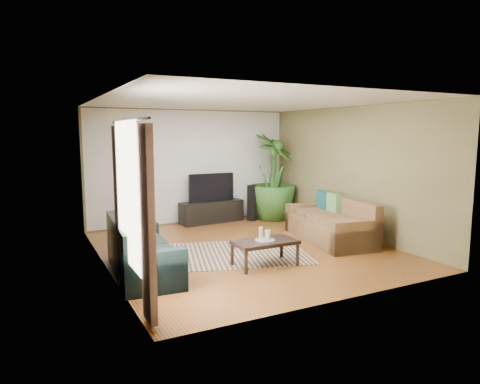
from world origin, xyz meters
TOP-DOWN VIEW (x-y plane):
  - floor at (0.00, 0.00)m, footprint 5.50×5.50m
  - ceiling at (0.00, 0.00)m, footprint 5.50×5.50m
  - wall_back at (0.00, 2.75)m, footprint 5.00×0.00m
  - wall_front at (0.00, -2.75)m, footprint 5.00×0.00m
  - wall_left at (-2.50, 0.00)m, footprint 0.00×5.50m
  - wall_right at (2.50, 0.00)m, footprint 0.00×5.50m
  - backwall_panel at (0.00, 2.74)m, footprint 4.90×0.00m
  - window_pane at (-2.48, -1.60)m, footprint 0.00×1.80m
  - curtain_near at (-2.43, -2.35)m, footprint 0.08×0.35m
  - curtain_far at (-2.43, -0.85)m, footprint 0.08×0.35m
  - curtain_rod at (-2.43, -1.60)m, footprint 0.03×1.90m
  - sofa_left at (-2.05, -0.56)m, footprint 0.98×2.03m
  - sofa_right at (1.81, -0.19)m, footprint 1.32×2.30m
  - area_rug at (-0.29, -0.22)m, footprint 2.91×2.42m
  - coffee_table at (-0.18, -1.04)m, footprint 1.04×0.57m
  - candle_tray at (-0.18, -1.04)m, footprint 0.32×0.32m
  - candle_tall at (-0.24, -1.01)m, footprint 0.07×0.07m
  - candle_mid at (-0.14, -1.08)m, footprint 0.07×0.07m
  - candle_short at (-0.11, -0.98)m, footprint 0.07×0.07m
  - tv_stand at (0.40, 2.50)m, footprint 1.59×0.62m
  - television at (0.40, 2.50)m, footprint 1.14×0.06m
  - speaker_left at (-1.46, 2.46)m, footprint 0.19×0.21m
  - speaker_right at (1.36, 2.23)m, footprint 0.21×0.22m
  - potted_plant at (1.94, 2.19)m, footprint 1.67×1.67m
  - plant_pot at (1.94, 2.19)m, footprint 0.39×0.39m
  - pedestal at (-1.31, 2.50)m, footprint 0.50×0.50m
  - vase at (-1.31, 2.50)m, footprint 0.36×0.36m
  - side_table at (-1.78, 1.04)m, footprint 0.69×0.69m

SIDE VIEW (x-z plane):
  - floor at x=0.00m, z-range 0.00..0.00m
  - area_rug at x=-0.29m, z-range 0.00..0.01m
  - plant_pot at x=1.94m, z-range 0.00..0.31m
  - pedestal at x=-1.31m, z-range 0.00..0.39m
  - coffee_table at x=-0.18m, z-range 0.00..0.42m
  - tv_stand at x=0.40m, z-range 0.00..0.52m
  - side_table at x=-1.78m, z-range 0.00..0.58m
  - sofa_left at x=-2.05m, z-range 0.00..0.85m
  - sofa_right at x=1.81m, z-range 0.00..0.85m
  - candle_tray at x=-0.18m, z-range 0.42..0.44m
  - speaker_right at x=1.36m, z-range 0.00..0.88m
  - speaker_left at x=-1.46m, z-range 0.00..0.98m
  - candle_short at x=-0.11m, z-range 0.44..0.57m
  - candle_mid at x=-0.14m, z-range 0.44..0.59m
  - candle_tall at x=-0.24m, z-range 0.44..0.64m
  - vase at x=-1.31m, z-range 0.32..0.82m
  - television at x=0.40m, z-range 0.52..1.19m
  - potted_plant at x=1.94m, z-range 0.00..2.13m
  - curtain_near at x=-2.43m, z-range 0.05..2.25m
  - curtain_far at x=-2.43m, z-range 0.05..2.25m
  - wall_left at x=-2.50m, z-range -1.40..4.10m
  - wall_right at x=2.50m, z-range -1.40..4.10m
  - wall_back at x=0.00m, z-range -1.15..3.85m
  - wall_front at x=0.00m, z-range -1.15..3.85m
  - backwall_panel at x=0.00m, z-range -1.10..3.80m
  - window_pane at x=-2.48m, z-range 0.50..2.30m
  - curtain_rod at x=-2.43m, z-range 2.28..2.31m
  - ceiling at x=0.00m, z-range 2.70..2.70m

